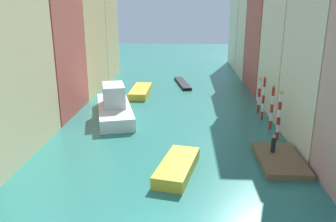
# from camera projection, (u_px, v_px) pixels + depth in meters

# --- Properties ---
(ground_plane) EXTENTS (154.00, 154.00, 0.00)m
(ground_plane) POSITION_uv_depth(u_px,v_px,m) (172.00, 108.00, 40.80)
(ground_plane) COLOR #28756B
(building_left_2) EXTENTS (8.00, 10.00, 20.89)m
(building_left_2) POSITION_uv_depth(u_px,v_px,m) (33.00, 19.00, 36.00)
(building_left_2) COLOR #B25147
(building_left_2) RESTS_ON ground
(building_left_3) EXTENTS (8.00, 11.66, 21.60)m
(building_left_3) POSITION_uv_depth(u_px,v_px,m) (67.00, 14.00, 46.18)
(building_left_3) COLOR #DBB77A
(building_left_3) RESTS_ON ground
(building_left_4) EXTENTS (8.00, 9.71, 16.69)m
(building_left_4) POSITION_uv_depth(u_px,v_px,m) (90.00, 28.00, 57.07)
(building_left_4) COLOR #DBB77A
(building_left_4) RESTS_ON ground
(building_right_2) EXTENTS (8.00, 10.21, 14.80)m
(building_right_2) POSITION_uv_depth(u_px,v_px,m) (305.00, 47.00, 37.53)
(building_right_2) COLOR beige
(building_right_2) RESTS_ON ground
(building_right_3) EXTENTS (8.00, 10.91, 22.28)m
(building_right_3) POSITION_uv_depth(u_px,v_px,m) (282.00, 11.00, 46.77)
(building_right_3) COLOR #B25147
(building_right_3) RESTS_ON ground
(building_right_4) EXTENTS (8.00, 8.99, 19.10)m
(building_right_4) POSITION_uv_depth(u_px,v_px,m) (265.00, 20.00, 57.05)
(building_right_4) COLOR beige
(building_right_4) RESTS_ON ground
(building_right_5) EXTENTS (8.00, 11.82, 16.53)m
(building_right_5) POSITION_uv_depth(u_px,v_px,m) (252.00, 25.00, 67.69)
(building_right_5) COLOR beige
(building_right_5) RESTS_ON ground
(waterfront_dock) EXTENTS (3.25, 6.06, 0.51)m
(waterfront_dock) POSITION_uv_depth(u_px,v_px,m) (279.00, 160.00, 26.24)
(waterfront_dock) COLOR brown
(waterfront_dock) RESTS_ON ground
(person_on_dock) EXTENTS (0.36, 0.36, 1.44)m
(person_on_dock) POSITION_uv_depth(u_px,v_px,m) (273.00, 144.00, 26.83)
(person_on_dock) COLOR black
(person_on_dock) RESTS_ON waterfront_dock
(mooring_pole_0) EXTENTS (0.34, 0.34, 4.56)m
(mooring_pole_0) POSITION_uv_depth(u_px,v_px,m) (279.00, 115.00, 30.39)
(mooring_pole_0) COLOR red
(mooring_pole_0) RESTS_ON ground
(mooring_pole_1) EXTENTS (0.30, 0.30, 4.49)m
(mooring_pole_1) POSITION_uv_depth(u_px,v_px,m) (272.00, 107.00, 33.12)
(mooring_pole_1) COLOR red
(mooring_pole_1) RESTS_ON ground
(mooring_pole_2) EXTENTS (0.28, 0.28, 4.78)m
(mooring_pole_2) POSITION_uv_depth(u_px,v_px,m) (263.00, 98.00, 35.83)
(mooring_pole_2) COLOR red
(mooring_pole_2) RESTS_ON ground
(mooring_pole_3) EXTENTS (0.33, 0.33, 4.10)m
(mooring_pole_3) POSITION_uv_depth(u_px,v_px,m) (259.00, 95.00, 38.37)
(mooring_pole_3) COLOR red
(mooring_pole_3) RESTS_ON ground
(vaporetto_white) EXTENTS (6.21, 11.57, 3.62)m
(vaporetto_white) POSITION_uv_depth(u_px,v_px,m) (114.00, 106.00, 37.28)
(vaporetto_white) COLOR white
(vaporetto_white) RESTS_ON ground
(gondola_black) EXTENTS (2.87, 8.71, 0.39)m
(gondola_black) POSITION_uv_depth(u_px,v_px,m) (183.00, 83.00, 53.31)
(gondola_black) COLOR black
(gondola_black) RESTS_ON ground
(motorboat_0) EXTENTS (3.44, 6.21, 0.88)m
(motorboat_0) POSITION_uv_depth(u_px,v_px,m) (177.00, 167.00, 24.65)
(motorboat_0) COLOR gold
(motorboat_0) RESTS_ON ground
(motorboat_1) EXTENTS (2.51, 7.67, 0.89)m
(motorboat_1) POSITION_uv_depth(u_px,v_px,m) (141.00, 91.00, 47.22)
(motorboat_1) COLOR gold
(motorboat_1) RESTS_ON ground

